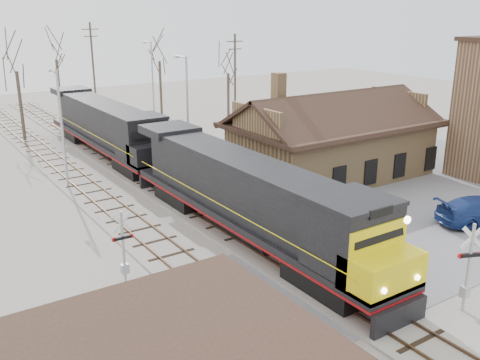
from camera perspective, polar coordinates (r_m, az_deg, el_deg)
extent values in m
plane|color=#9E998F|center=(25.74, 8.08, -10.57)|extent=(140.00, 140.00, 0.00)
cube|color=slate|center=(25.73, 8.09, -10.54)|extent=(60.00, 9.00, 0.03)
cube|color=slate|center=(41.11, 23.41, -0.93)|extent=(22.00, 26.00, 0.03)
cube|color=#9E998F|center=(37.25, -7.33, -1.35)|extent=(3.40, 90.00, 0.12)
cube|color=#473323|center=(36.92, -8.33, -1.38)|extent=(0.08, 90.00, 0.14)
cube|color=#473323|center=(37.52, -6.36, -0.99)|extent=(0.08, 90.00, 0.14)
cube|color=#9E998F|center=(35.63, -13.81, -2.62)|extent=(3.40, 90.00, 0.12)
cube|color=#473323|center=(35.38, -14.91, -2.67)|extent=(0.08, 90.00, 0.14)
cube|color=#473323|center=(35.82, -12.75, -2.25)|extent=(0.08, 90.00, 0.14)
cube|color=#9A7A4F|center=(40.95, 9.72, 3.12)|extent=(14.00, 8.00, 4.00)
cube|color=black|center=(40.48, 9.87, 6.00)|extent=(15.20, 9.20, 0.30)
cube|color=black|center=(38.69, 12.29, 6.84)|extent=(15.00, 4.71, 2.66)
cube|color=black|center=(41.97, 7.78, 7.90)|extent=(15.00, 4.71, 2.66)
cube|color=#9A7A4F|center=(38.58, 4.14, 9.72)|extent=(0.80, 0.80, 2.20)
cube|color=black|center=(24.78, 9.80, -10.31)|extent=(2.65, 4.25, 1.06)
cube|color=black|center=(35.16, -5.70, -1.55)|extent=(2.65, 4.25, 1.06)
cube|color=black|center=(29.31, 0.65, -3.68)|extent=(3.18, 21.23, 0.37)
cube|color=maroon|center=(29.39, 0.64, -4.11)|extent=(3.20, 21.23, 0.13)
cube|color=black|center=(29.80, -0.78, 0.04)|extent=(2.76, 15.39, 2.97)
cube|color=black|center=(23.11, 11.75, -5.71)|extent=(3.18, 2.97, 2.97)
cube|color=yellow|center=(22.39, 14.90, -9.29)|extent=(3.18, 1.91, 1.49)
cube|color=black|center=(22.57, 16.61, -13.84)|extent=(2.97, 0.25, 1.06)
cylinder|color=#FFF2CC|center=(20.83, 17.42, -4.09)|extent=(0.30, 0.10, 0.30)
cube|color=black|center=(42.03, -10.82, 1.44)|extent=(2.65, 4.25, 1.06)
cube|color=black|center=(54.66, -16.56, 4.76)|extent=(2.65, 4.25, 1.06)
cube|color=black|center=(48.07, -14.14, 4.30)|extent=(3.18, 21.23, 0.37)
cube|color=maroon|center=(48.12, -14.11, 4.03)|extent=(3.20, 21.23, 0.13)
cube|color=black|center=(48.97, -14.82, 6.46)|extent=(2.76, 15.39, 2.97)
cube|color=black|center=(40.55, -10.48, 4.51)|extent=(3.18, 2.97, 2.97)
cube|color=black|center=(39.16, -9.35, 2.74)|extent=(3.18, 1.91, 1.49)
cube|color=black|center=(38.67, -8.58, 0.13)|extent=(2.97, 0.25, 1.06)
cylinder|color=#A5A8AD|center=(24.18, 23.18, -8.64)|extent=(0.14, 0.14, 3.94)
cube|color=silver|center=(23.63, 23.58, -5.62)|extent=(0.97, 0.44, 1.03)
cube|color=silver|center=(23.63, 23.58, -5.62)|extent=(0.97, 0.44, 1.03)
cube|color=black|center=(23.94, 23.35, -7.36)|extent=(0.88, 0.48, 0.15)
cylinder|color=#B20C0C|center=(23.70, 22.45, -7.50)|extent=(0.25, 0.17, 0.24)
cylinder|color=#B20C0C|center=(24.18, 24.23, -7.23)|extent=(0.25, 0.17, 0.24)
cube|color=#A5A8AD|center=(24.65, 22.88, -10.91)|extent=(0.39, 0.30, 0.49)
cylinder|color=#A5A8AD|center=(24.93, -12.34, -7.17)|extent=(0.13, 0.13, 3.61)
cube|color=silver|center=(24.43, -12.53, -4.48)|extent=(0.94, 0.06, 0.94)
cube|color=silver|center=(24.43, -12.53, -4.48)|extent=(0.94, 0.06, 0.94)
cube|color=black|center=(24.71, -12.42, -6.03)|extent=(0.81, 0.17, 0.14)
cylinder|color=#B20C0C|center=(24.83, -11.54, -5.85)|extent=(0.22, 0.08, 0.22)
cylinder|color=#B20C0C|center=(24.59, -13.31, -6.22)|extent=(0.22, 0.08, 0.22)
cube|color=#A5A8AD|center=(25.35, -12.19, -9.21)|extent=(0.36, 0.27, 0.45)
cylinder|color=#A5A8AD|center=(39.13, -18.42, 5.02)|extent=(0.18, 0.18, 8.29)
cylinder|color=#A5A8AD|center=(39.38, -19.36, 10.99)|extent=(0.12, 1.80, 0.12)
cube|color=#A5A8AD|center=(40.16, -19.65, 10.93)|extent=(0.25, 0.50, 0.12)
cylinder|color=#A5A8AD|center=(43.58, -5.60, 7.32)|extent=(0.18, 0.18, 8.68)
cylinder|color=#A5A8AD|center=(43.82, -6.34, 12.95)|extent=(0.12, 1.80, 0.12)
cube|color=#A5A8AD|center=(44.54, -6.83, 12.88)|extent=(0.25, 0.50, 0.12)
cylinder|color=#A5A8AD|center=(57.44, -9.26, 9.86)|extent=(0.18, 0.18, 9.06)
cylinder|color=#A5A8AD|center=(57.84, -9.87, 14.30)|extent=(0.12, 1.80, 0.12)
cube|color=#A5A8AD|center=(58.58, -10.20, 14.23)|extent=(0.25, 0.50, 0.12)
cylinder|color=#382D23|center=(66.87, -15.36, 11.30)|extent=(0.24, 0.24, 10.80)
cube|color=#382D23|center=(66.57, -15.69, 15.23)|extent=(2.00, 0.10, 0.10)
cube|color=#382D23|center=(66.60, -15.63, 14.54)|extent=(1.60, 0.10, 0.10)
cylinder|color=#382D23|center=(59.22, -0.53, 10.64)|extent=(0.24, 0.24, 9.73)
cube|color=#382D23|center=(58.87, -0.54, 14.57)|extent=(2.00, 0.10, 0.10)
cube|color=#382D23|center=(58.92, -0.54, 13.79)|extent=(1.60, 0.10, 0.10)
cylinder|color=#382D23|center=(55.46, -22.33, 7.25)|extent=(0.32, 0.32, 6.66)
cylinder|color=#382D23|center=(67.13, -18.72, 9.24)|extent=(0.32, 0.32, 6.67)
cylinder|color=#382D23|center=(65.44, -8.46, 9.65)|extent=(0.32, 0.32, 6.40)
cylinder|color=#382D23|center=(63.56, -1.26, 9.02)|extent=(0.32, 0.32, 5.11)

